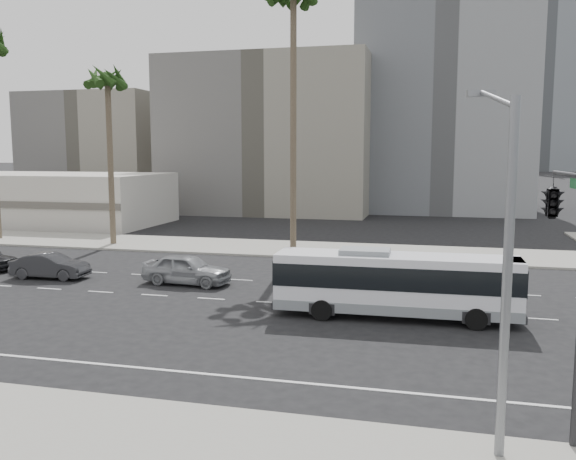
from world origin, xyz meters
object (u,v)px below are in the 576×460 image
(city_bus, at_px, (396,282))
(car_a, at_px, (187,269))
(traffic_signal, at_px, (555,209))
(car_b, at_px, (50,266))
(streetlight_corner, at_px, (503,247))
(palm_mid, at_px, (107,83))

(city_bus, xyz_separation_m, car_a, (-11.40, 4.10, -0.73))
(car_a, xyz_separation_m, traffic_signal, (16.21, -11.81, 4.69))
(car_b, relative_size, traffic_signal, 0.66)
(streetlight_corner, relative_size, palm_mid, 0.64)
(car_b, bearing_deg, palm_mid, 10.83)
(traffic_signal, height_order, palm_mid, palm_mid)
(car_b, height_order, streetlight_corner, streetlight_corner)
(streetlight_corner, distance_m, traffic_signal, 3.98)
(car_a, height_order, streetlight_corner, streetlight_corner)
(city_bus, xyz_separation_m, palm_mid, (-22.42, 15.53, 10.68))
(city_bus, distance_m, car_b, 19.88)
(car_b, bearing_deg, streetlight_corner, -126.26)
(city_bus, xyz_separation_m, streetlight_corner, (3.12, -11.28, 3.37))
(palm_mid, bearing_deg, city_bus, -34.71)
(city_bus, relative_size, palm_mid, 0.76)
(car_b, bearing_deg, traffic_signal, -117.91)
(car_a, distance_m, palm_mid, 19.56)
(city_bus, relative_size, traffic_signal, 1.57)
(city_bus, distance_m, traffic_signal, 9.92)
(streetlight_corner, bearing_deg, car_b, 139.62)
(traffic_signal, bearing_deg, car_b, 152.56)
(city_bus, bearing_deg, palm_mid, 144.17)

